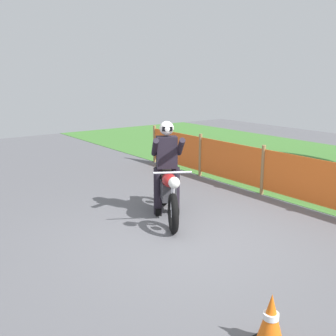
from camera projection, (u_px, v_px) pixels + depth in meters
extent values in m
cube|color=#5B5B60|center=(197.00, 239.00, 6.37)|extent=(24.00, 24.00, 0.02)
cylinder|color=#997547|center=(155.00, 144.00, 11.66)|extent=(0.08, 0.08, 1.05)
cylinder|color=#997547|center=(200.00, 155.00, 10.10)|extent=(0.08, 0.08, 1.05)
cylinder|color=#997547|center=(263.00, 170.00, 8.55)|extent=(0.08, 0.08, 1.05)
cube|color=orange|center=(176.00, 148.00, 10.88)|extent=(1.91, 0.02, 0.85)
cube|color=orange|center=(229.00, 161.00, 9.32)|extent=(1.91, 0.02, 0.85)
cube|color=orange|center=(303.00, 179.00, 7.76)|extent=(1.91, 0.02, 0.85)
torus|color=black|center=(173.00, 213.00, 6.52)|extent=(0.62, 0.42, 0.65)
cylinder|color=silver|center=(173.00, 213.00, 6.52)|extent=(0.15, 0.12, 0.14)
torus|color=black|center=(164.00, 189.00, 7.90)|extent=(0.62, 0.42, 0.65)
cylinder|color=silver|center=(164.00, 189.00, 7.90)|extent=(0.15, 0.12, 0.14)
cube|color=#38383D|center=(168.00, 189.00, 7.22)|extent=(0.65, 0.52, 0.33)
ellipsoid|color=maroon|center=(169.00, 180.00, 6.94)|extent=(0.58, 0.48, 0.22)
cube|color=black|center=(166.00, 175.00, 7.42)|extent=(0.61, 0.48, 0.10)
cube|color=silver|center=(164.00, 171.00, 7.82)|extent=(0.40, 0.32, 0.04)
cylinder|color=silver|center=(173.00, 194.00, 6.51)|extent=(0.23, 0.17, 0.58)
sphere|color=white|center=(174.00, 183.00, 6.30)|extent=(0.25, 0.25, 0.18)
cylinder|color=silver|center=(173.00, 173.00, 6.47)|extent=(0.33, 0.55, 0.03)
cylinder|color=silver|center=(173.00, 197.00, 7.59)|extent=(0.52, 0.34, 0.07)
cylinder|color=black|center=(175.00, 191.00, 7.40)|extent=(0.20, 0.20, 0.86)
cube|color=black|center=(175.00, 210.00, 7.49)|extent=(0.28, 0.22, 0.12)
cylinder|color=black|center=(158.00, 191.00, 7.37)|extent=(0.20, 0.20, 0.86)
cube|color=black|center=(158.00, 211.00, 7.45)|extent=(0.28, 0.22, 0.12)
cube|color=black|center=(167.00, 152.00, 7.22)|extent=(0.39, 0.43, 0.56)
cylinder|color=black|center=(181.00, 147.00, 7.05)|extent=(0.47, 0.33, 0.38)
cylinder|color=black|center=(155.00, 147.00, 7.00)|extent=(0.47, 0.33, 0.38)
sphere|color=white|center=(167.00, 128.00, 7.13)|extent=(0.34, 0.34, 0.25)
cube|color=black|center=(167.00, 129.00, 7.03)|extent=(0.12, 0.17, 0.08)
cone|color=orange|center=(271.00, 318.00, 3.81)|extent=(0.26, 0.26, 0.50)
cylinder|color=white|center=(271.00, 316.00, 3.81)|extent=(0.15, 0.15, 0.06)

